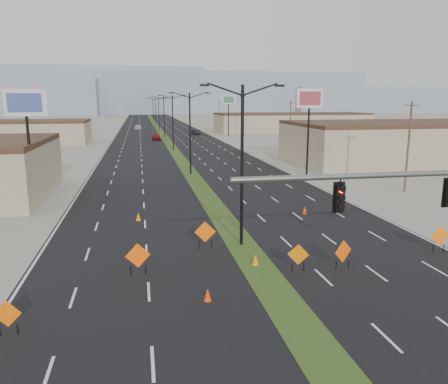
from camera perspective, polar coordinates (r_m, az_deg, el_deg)
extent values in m
plane|color=gray|center=(17.77, 11.62, -19.11)|extent=(600.00, 600.00, 0.00)
cube|color=black|center=(114.51, -7.87, 7.23)|extent=(25.00, 400.00, 0.02)
cube|color=#314A1A|center=(114.51, -7.87, 7.23)|extent=(2.00, 400.00, 0.04)
cube|color=tan|center=(102.54, -25.70, 6.90)|extent=(30.00, 14.00, 4.50)
cube|color=tan|center=(71.63, 23.35, 5.85)|extent=(36.00, 18.00, 5.50)
cube|color=tan|center=(131.78, 8.77, 8.89)|extent=(44.00, 16.00, 5.00)
cube|color=#8B9AAC|center=(317.40, -2.62, 12.76)|extent=(220.00, 50.00, 28.00)
cube|color=#8B9AAC|center=(356.45, 20.97, 11.10)|extent=(160.00, 50.00, 18.00)
cube|color=#8B9AAC|center=(334.91, -15.38, 12.66)|extent=(140.00, 50.00, 32.00)
cylinder|color=slate|center=(19.83, 24.16, 2.19)|extent=(16.00, 0.24, 0.24)
cube|color=black|center=(18.22, 14.86, -0.75)|extent=(0.50, 0.28, 1.30)
sphere|color=#FF0C05|center=(18.01, 15.14, 0.23)|extent=(0.22, 0.22, 0.22)
cylinder|color=black|center=(27.01, 2.36, 3.19)|extent=(0.20, 0.20, 10.00)
cube|color=black|center=(26.29, -2.58, 13.77)|extent=(0.55, 0.24, 0.14)
cube|color=black|center=(27.34, 7.28, 13.61)|extent=(0.55, 0.24, 0.14)
cylinder|color=black|center=(54.49, -4.45, 7.55)|extent=(0.20, 0.20, 10.00)
cube|color=black|center=(54.13, -7.02, 12.72)|extent=(0.55, 0.24, 0.14)
cube|color=black|center=(54.65, -2.08, 12.79)|extent=(0.55, 0.24, 0.14)
cylinder|color=black|center=(82.32, -6.71, 8.96)|extent=(0.20, 0.20, 10.00)
cube|color=black|center=(82.08, -8.43, 12.37)|extent=(0.55, 0.24, 0.14)
cube|color=black|center=(82.43, -5.16, 12.44)|extent=(0.55, 0.24, 0.14)
cylinder|color=black|center=(110.23, -7.83, 9.65)|extent=(0.20, 0.20, 10.00)
cube|color=black|center=(110.06, -9.12, 12.19)|extent=(0.55, 0.24, 0.14)
cube|color=black|center=(110.32, -6.68, 12.26)|extent=(0.55, 0.24, 0.14)
cylinder|color=black|center=(138.18, -8.50, 10.06)|extent=(0.20, 0.20, 10.00)
cube|color=black|center=(138.04, -9.54, 12.09)|extent=(0.55, 0.24, 0.14)
cube|color=black|center=(138.25, -7.59, 12.14)|extent=(0.55, 0.24, 0.14)
cylinder|color=black|center=(166.15, -8.94, 10.34)|extent=(0.20, 0.20, 10.00)
cube|color=black|center=(166.03, -9.81, 12.02)|extent=(0.55, 0.24, 0.14)
cube|color=black|center=(166.20, -8.19, 12.07)|extent=(0.55, 0.24, 0.14)
cylinder|color=black|center=(194.13, -9.26, 10.53)|extent=(0.20, 0.20, 10.00)
cube|color=black|center=(194.03, -10.00, 11.97)|extent=(0.55, 0.24, 0.14)
cube|color=black|center=(194.17, -8.62, 12.01)|extent=(0.55, 0.24, 0.14)
cylinder|color=#4C3823|center=(47.16, 22.92, 5.38)|extent=(0.20, 0.20, 9.00)
cube|color=#4C3823|center=(46.94, 23.33, 10.35)|extent=(1.60, 0.10, 0.10)
cylinder|color=#4C3823|center=(78.60, 8.62, 8.41)|extent=(0.20, 0.20, 9.00)
cube|color=#4C3823|center=(78.47, 8.72, 11.40)|extent=(1.60, 0.10, 0.10)
cylinder|color=#4C3823|center=(112.17, 2.60, 9.53)|extent=(0.20, 0.20, 9.00)
cube|color=#4C3823|center=(112.08, 2.62, 11.63)|extent=(1.60, 0.10, 0.10)
cylinder|color=#4C3823|center=(146.41, -0.64, 10.09)|extent=(0.20, 0.20, 9.00)
cube|color=#4C3823|center=(146.34, -0.64, 11.70)|extent=(1.60, 0.10, 0.10)
imported|color=maroon|center=(103.66, -8.86, 7.13)|extent=(1.93, 4.47, 1.50)
imported|color=black|center=(119.41, -3.70, 7.85)|extent=(2.13, 4.58, 1.45)
imported|color=#AFB4B9|center=(140.05, -11.16, 8.26)|extent=(2.16, 5.24, 1.52)
cube|color=#D85904|center=(19.59, -26.49, -14.05)|extent=(1.11, 0.14, 1.11)
cylinder|color=black|center=(19.98, -27.23, -15.82)|extent=(0.05, 0.05, 0.46)
cylinder|color=black|center=(19.81, -25.36, -15.89)|extent=(0.05, 0.05, 0.46)
cube|color=#FF5405|center=(23.57, -11.20, -8.14)|extent=(1.32, 0.22, 1.33)
cylinder|color=black|center=(23.87, -12.06, -10.04)|extent=(0.05, 0.05, 0.55)
cylinder|color=black|center=(23.86, -10.18, -9.97)|extent=(0.05, 0.05, 0.55)
cube|color=#FF5A05|center=(27.17, -2.49, -5.22)|extent=(1.32, 0.13, 1.32)
cylinder|color=black|center=(27.37, -3.27, -6.91)|extent=(0.05, 0.05, 0.55)
cylinder|color=black|center=(27.47, -1.68, -6.82)|extent=(0.05, 0.05, 0.55)
cube|color=orange|center=(24.04, 9.67, -8.05)|extent=(1.10, 0.42, 1.15)
cylinder|color=black|center=(24.18, 8.86, -9.71)|extent=(0.05, 0.05, 0.48)
cylinder|color=black|center=(24.40, 10.36, -9.56)|extent=(0.05, 0.05, 0.48)
cube|color=#FF5105|center=(24.77, 15.30, -7.48)|extent=(1.17, 0.53, 1.26)
cylinder|color=black|center=(24.88, 14.43, -9.27)|extent=(0.05, 0.05, 0.52)
cylinder|color=black|center=(25.19, 15.96, -9.09)|extent=(0.05, 0.05, 0.52)
cube|color=orange|center=(29.60, 26.36, -5.13)|extent=(1.26, 0.11, 1.26)
cylinder|color=black|center=(29.61, 25.65, -6.66)|extent=(0.05, 0.05, 0.52)
cylinder|color=black|center=(30.04, 26.78, -6.51)|extent=(0.05, 0.05, 0.52)
cone|color=#F93705|center=(20.64, -2.15, -13.29)|extent=(0.40, 0.40, 0.61)
cone|color=orange|center=(24.75, 4.13, -8.84)|extent=(0.52, 0.52, 0.67)
cone|color=#FF3505|center=(36.04, 10.50, -2.37)|extent=(0.50, 0.50, 0.67)
cone|color=orange|center=(34.20, -11.13, -3.17)|extent=(0.46, 0.46, 0.66)
cylinder|color=black|center=(39.94, -23.95, 3.73)|extent=(0.24, 0.24, 8.25)
cube|color=white|center=(39.63, -24.54, 10.57)|extent=(3.20, 1.37, 2.17)
cube|color=#41569C|center=(39.44, -24.60, 10.56)|extent=(2.48, 0.88, 1.52)
cylinder|color=black|center=(54.48, 10.90, 6.65)|extent=(0.24, 0.24, 8.63)
cube|color=white|center=(54.27, 11.11, 11.91)|extent=(3.43, 0.64, 2.27)
cube|color=#A63746|center=(54.08, 11.19, 11.91)|extent=(2.72, 0.28, 1.59)
cylinder|color=black|center=(113.23, 0.60, 9.46)|extent=(0.24, 0.24, 8.59)
cube|color=white|center=(113.13, 0.60, 11.98)|extent=(3.27, 1.61, 2.26)
cube|color=#388D59|center=(112.93, 0.62, 11.98)|extent=(2.53, 1.08, 1.58)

